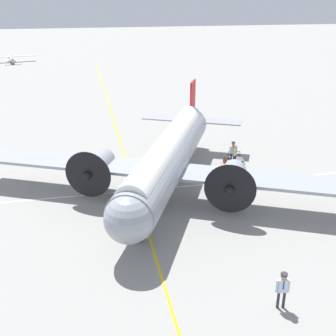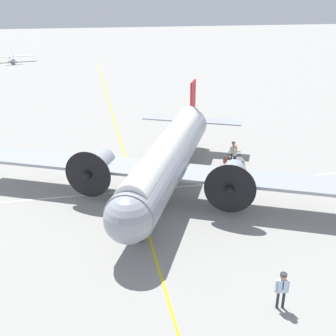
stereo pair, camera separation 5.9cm
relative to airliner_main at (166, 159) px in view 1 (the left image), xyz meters
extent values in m
plane|color=gray|center=(0.41, -0.19, -2.63)|extent=(300.00, 300.00, 0.00)
cube|color=gold|center=(0.41, 2.10, -2.62)|extent=(120.00, 0.16, 0.01)
cube|color=silver|center=(0.91, -0.19, -2.62)|extent=(0.16, 120.00, 0.01)
cylinder|color=#9399A3|center=(0.41, -0.19, -0.15)|extent=(16.72, 9.77, 2.75)
cylinder|color=white|center=(0.41, -0.19, 0.61)|extent=(15.62, 8.67, 1.93)
sphere|color=#9399A3|center=(-7.37, 3.45, -0.15)|extent=(2.61, 2.61, 2.61)
cylinder|color=#9399A3|center=(8.18, -3.83, -0.01)|extent=(3.68, 2.79, 1.51)
cube|color=red|center=(8.75, -4.10, 1.91)|extent=(1.77, 0.93, 3.16)
cube|color=#9399A3|center=(8.56, -4.01, 0.12)|extent=(5.20, 8.58, 0.10)
cube|color=#9399A3|center=(-0.73, 0.34, -0.49)|extent=(13.98, 25.76, 0.20)
cylinder|color=#9399A3|center=(-2.96, -3.72, -0.47)|extent=(3.30, 2.61, 1.51)
cylinder|color=black|center=(-4.42, -3.03, -0.47)|extent=(1.38, 2.90, 3.18)
sphere|color=black|center=(-4.55, -2.97, -0.47)|extent=(0.53, 0.53, 0.53)
cylinder|color=#9399A3|center=(0.96, 4.65, -0.47)|extent=(3.30, 2.61, 1.51)
cylinder|color=black|center=(-0.50, 5.33, -0.47)|extent=(1.38, 2.90, 3.18)
sphere|color=black|center=(-0.63, 5.40, -0.47)|extent=(0.53, 0.53, 0.53)
cylinder|color=#4C4C51|center=(-2.69, -3.84, -1.58)|extent=(0.18, 0.18, 1.00)
cylinder|color=black|center=(-2.69, -3.84, -2.08)|extent=(1.12, 0.74, 1.10)
cylinder|color=#4C4C51|center=(1.22, 4.53, -1.58)|extent=(0.18, 0.18, 1.00)
cylinder|color=black|center=(1.22, 4.53, -2.08)|extent=(1.12, 0.74, 1.10)
cylinder|color=#4C4C51|center=(-5.67, 2.65, -1.83)|extent=(0.14, 0.14, 0.89)
cylinder|color=black|center=(-5.67, 2.65, -2.28)|extent=(0.71, 0.46, 0.70)
cylinder|color=#2D2D33|center=(-12.43, -2.86, -2.18)|extent=(0.13, 0.13, 0.89)
cylinder|color=#2D2D33|center=(-12.38, -2.61, -2.18)|extent=(0.13, 0.13, 0.89)
cube|color=silver|center=(-12.40, -2.74, -1.41)|extent=(0.28, 0.46, 0.67)
sphere|color=tan|center=(-12.40, -2.74, -0.93)|extent=(0.30, 0.30, 0.30)
cylinder|color=silver|center=(-12.45, -3.00, -1.44)|extent=(0.10, 0.10, 0.63)
cylinder|color=silver|center=(-12.35, -2.48, -1.44)|extent=(0.10, 0.10, 0.63)
cube|color=navy|center=(-12.51, -2.72, -1.33)|extent=(0.02, 0.06, 0.43)
cylinder|color=#2D2D33|center=(-12.40, -2.74, -0.80)|extent=(0.36, 0.36, 0.07)
cylinder|color=#2D2D33|center=(4.40, -6.70, -2.22)|extent=(0.12, 0.12, 0.81)
cylinder|color=#2D2D33|center=(4.22, -6.54, -2.22)|extent=(0.12, 0.12, 0.81)
cube|color=beige|center=(4.31, -6.62, -1.51)|extent=(0.41, 0.39, 0.61)
sphere|color=tan|center=(4.31, -6.62, -1.08)|extent=(0.27, 0.27, 0.27)
cylinder|color=beige|center=(4.49, -6.78, -1.55)|extent=(0.09, 0.09, 0.58)
cylinder|color=beige|center=(4.13, -6.46, -1.55)|extent=(0.09, 0.09, 0.58)
cube|color=black|center=(4.25, -6.69, -1.44)|extent=(0.04, 0.04, 0.39)
cylinder|color=#2D2D33|center=(4.59, -6.64, -2.19)|extent=(0.13, 0.13, 0.88)
cylinder|color=#2D2D33|center=(4.57, -6.38, -2.19)|extent=(0.13, 0.13, 0.88)
cube|color=white|center=(4.58, -6.51, -1.42)|extent=(0.24, 0.44, 0.66)
sphere|color=tan|center=(4.58, -6.51, -0.94)|extent=(0.29, 0.29, 0.29)
cylinder|color=white|center=(4.60, -6.77, -1.45)|extent=(0.10, 0.10, 0.63)
cylinder|color=white|center=(4.56, -6.25, -1.45)|extent=(0.10, 0.10, 0.63)
cube|color=maroon|center=(4.48, -6.52, -1.34)|extent=(0.01, 0.06, 0.42)
cylinder|color=#2D2D33|center=(4.58, -6.51, -0.82)|extent=(0.33, 0.33, 0.07)
cube|color=#47331E|center=(4.50, -5.86, -2.34)|extent=(0.47, 0.13, 0.58)
cube|color=#312315|center=(4.50, -5.86, -2.02)|extent=(0.17, 0.09, 0.02)
cube|color=maroon|center=(4.52, -5.85, -2.40)|extent=(0.51, 0.16, 0.46)
cube|color=#551515|center=(4.52, -5.85, -2.13)|extent=(0.18, 0.11, 0.02)
cube|color=#56565B|center=(4.90, -6.94, -2.33)|extent=(1.81, 1.30, 0.04)
cube|color=#56565B|center=(5.71, -7.05, -2.09)|extent=(0.19, 1.08, 0.04)
cylinder|color=#56565B|center=(5.64, -7.56, -2.20)|extent=(0.04, 0.04, 0.22)
cylinder|color=#56565B|center=(5.78, -6.54, -2.20)|extent=(0.04, 0.04, 0.22)
cylinder|color=black|center=(4.21, -7.29, -2.49)|extent=(0.29, 0.10, 0.28)
cylinder|color=black|center=(4.33, -6.42, -2.49)|extent=(0.29, 0.10, 0.28)
cylinder|color=black|center=(5.48, -7.46, -2.49)|extent=(0.29, 0.10, 0.28)
cylinder|color=black|center=(5.60, -6.59, -2.49)|extent=(0.29, 0.10, 0.28)
cylinder|color=#B7BCC6|center=(64.73, 18.80, -1.89)|extent=(6.39, 2.11, 0.78)
sphere|color=black|center=(67.99, 19.50, -1.89)|extent=(0.70, 0.70, 0.70)
cube|color=#B7BCC6|center=(65.08, 18.88, -1.54)|extent=(2.99, 9.55, 0.08)
cube|color=#B7BCC6|center=(61.69, 18.14, -1.26)|extent=(0.57, 0.18, 1.01)
cube|color=#B7BCC6|center=(61.69, 18.14, -1.77)|extent=(1.14, 3.15, 0.04)
cylinder|color=black|center=(66.95, 19.28, -2.49)|extent=(0.29, 0.14, 0.28)
cylinder|color=#4C4C51|center=(66.95, 19.28, -2.38)|extent=(0.06, 0.06, 0.21)
cylinder|color=black|center=(64.24, 19.42, -2.49)|extent=(0.29, 0.14, 0.28)
cylinder|color=#4C4C51|center=(64.24, 19.42, -2.38)|extent=(0.06, 0.06, 0.21)
cylinder|color=black|center=(64.54, 18.03, -2.49)|extent=(0.29, 0.14, 0.28)
cylinder|color=#4C4C51|center=(64.54, 18.03, -2.38)|extent=(0.06, 0.06, 0.21)
camera|label=1|loc=(-26.16, 5.26, 10.56)|focal=45.00mm
camera|label=2|loc=(-26.17, 5.20, 10.56)|focal=45.00mm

